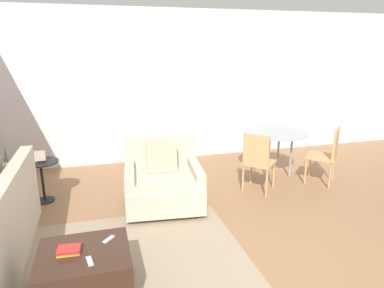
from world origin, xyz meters
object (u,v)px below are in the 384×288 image
(armchair, at_px, (163,182))
(tv_remote_secondary, at_px, (90,261))
(tv_remote_primary, at_px, (109,239))
(side_table, at_px, (42,173))
(dining_chair_near_right, at_px, (328,152))
(potted_plant, at_px, (6,191))
(book_stack, at_px, (69,250))
(picture_frame, at_px, (39,156))
(dining_chair_near_left, at_px, (258,159))
(ottoman, at_px, (85,272))
(dining_table, at_px, (275,138))

(armchair, distance_m, tv_remote_secondary, 1.94)
(armchair, bearing_deg, tv_remote_primary, -118.60)
(side_table, bearing_deg, dining_chair_near_right, -6.92)
(potted_plant, bearing_deg, armchair, -15.65)
(armchair, bearing_deg, book_stack, -125.66)
(armchair, relative_size, picture_frame, 6.61)
(book_stack, xyz_separation_m, dining_chair_near_right, (3.71, 1.61, 0.06))
(dining_chair_near_left, xyz_separation_m, dining_chair_near_right, (1.19, 0.00, 0.00))
(side_table, relative_size, dining_chair_near_right, 0.65)
(ottoman, distance_m, potted_plant, 2.37)
(armchair, height_order, dining_chair_near_right, dining_chair_near_right)
(picture_frame, xyz_separation_m, dining_table, (3.60, 0.09, -0.02))
(tv_remote_secondary, relative_size, side_table, 0.24)
(armchair, xyz_separation_m, potted_plant, (-2.05, 0.57, -0.13))
(ottoman, bearing_deg, tv_remote_primary, 32.96)
(dining_table, relative_size, dining_chair_near_left, 1.15)
(ottoman, distance_m, book_stack, 0.25)
(dining_chair_near_left, bearing_deg, picture_frame, 170.40)
(armchair, distance_m, potted_plant, 2.13)
(armchair, bearing_deg, dining_chair_near_right, 1.70)
(dining_table, bearing_deg, dining_chair_near_right, -45.00)
(potted_plant, distance_m, dining_chair_near_left, 3.52)
(armchair, distance_m, picture_frame, 1.72)
(armchair, bearing_deg, tv_remote_secondary, -118.66)
(picture_frame, distance_m, dining_chair_near_right, 4.22)
(armchair, xyz_separation_m, dining_chair_near_left, (1.42, 0.08, 0.18))
(potted_plant, relative_size, picture_frame, 6.16)
(tv_remote_secondary, bearing_deg, picture_frame, 105.87)
(picture_frame, distance_m, dining_chair_near_left, 3.05)
(armchair, xyz_separation_m, tv_remote_secondary, (-0.93, -1.70, 0.09))
(ottoman, relative_size, book_stack, 3.87)
(picture_frame, bearing_deg, tv_remote_primary, -67.85)
(potted_plant, bearing_deg, book_stack, -65.64)
(armchair, xyz_separation_m, picture_frame, (-1.58, 0.59, 0.33))
(armchair, distance_m, dining_chair_near_right, 2.62)
(armchair, height_order, tv_remote_primary, armchair)
(dining_chair_near_left, bearing_deg, book_stack, -147.50)
(picture_frame, bearing_deg, armchair, -20.35)
(dining_chair_near_left, bearing_deg, dining_chair_near_right, 0.00)
(picture_frame, relative_size, dining_table, 0.16)
(ottoman, xyz_separation_m, tv_remote_primary, (0.21, 0.14, 0.20))
(book_stack, relative_size, side_table, 0.34)
(ottoman, xyz_separation_m, dining_chair_near_left, (2.41, 1.63, 0.28))
(tv_remote_secondary, distance_m, side_table, 2.38)
(tv_remote_secondary, xyz_separation_m, dining_table, (2.95, 2.37, 0.21))
(potted_plant, bearing_deg, dining_chair_near_left, -8.13)
(armchair, distance_m, side_table, 1.69)
(tv_remote_primary, height_order, dining_chair_near_right, dining_chair_near_right)
(potted_plant, xyz_separation_m, side_table, (0.47, 0.01, 0.21))
(tv_remote_primary, xyz_separation_m, potted_plant, (-1.28, 1.98, -0.22))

